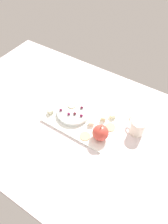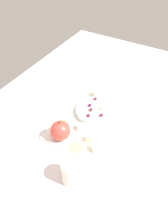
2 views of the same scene
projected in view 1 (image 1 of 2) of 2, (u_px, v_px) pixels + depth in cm
name	position (u px, v px, depth cm)	size (l,w,h in cm)	color
table	(71.00, 123.00, 112.65)	(145.68, 92.32, 4.55)	silver
platter	(82.00, 119.00, 110.43)	(36.05, 24.39, 1.23)	white
serving_dish	(73.00, 112.00, 111.24)	(17.29, 17.29, 2.25)	white
apple_whole	(101.00, 133.00, 99.35)	(7.88, 7.88, 7.88)	#D14439
apple_stem	(101.00, 127.00, 95.90)	(0.50, 0.50, 1.20)	brown
cheese_cube_0	(104.00, 118.00, 108.62)	(2.55, 2.55, 2.55)	#F5F1BF
cheese_cube_1	(91.00, 123.00, 106.53)	(2.55, 2.55, 2.55)	white
cheese_cube_2	(113.00, 116.00, 109.60)	(2.55, 2.55, 2.55)	#F4F2C7
cheese_cube_3	(50.00, 111.00, 111.54)	(2.55, 2.55, 2.55)	#EDECC4
cracker_0	(85.00, 136.00, 102.55)	(5.30, 5.30, 0.40)	#DCB47E
cracker_1	(110.00, 127.00, 106.11)	(5.30, 5.30, 0.40)	#DAC27E
grape_0	(82.00, 108.00, 111.00)	(1.61, 1.45, 1.42)	maroon
grape_1	(69.00, 113.00, 108.35)	(1.61, 1.45, 1.41)	maroon
grape_2	(75.00, 113.00, 108.28)	(1.61, 1.45, 1.49)	maroon
grape_3	(81.00, 116.00, 107.49)	(1.61, 1.45, 1.36)	maroon
grape_4	(60.00, 110.00, 109.78)	(1.61, 1.45, 1.35)	maroon
apple_slice_0	(72.00, 105.00, 112.68)	(4.54, 4.54, 0.60)	beige
cup	(138.00, 127.00, 102.77)	(9.63, 6.99, 8.35)	white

